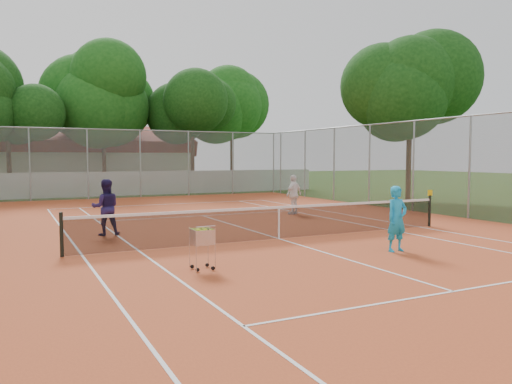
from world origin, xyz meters
name	(u,v)px	position (x,y,z in m)	size (l,w,h in m)	color
ground	(279,240)	(0.00, 0.00, 0.00)	(120.00, 120.00, 0.00)	#1D390F
court_pad	(279,239)	(0.00, 0.00, 0.01)	(18.00, 34.00, 0.02)	#B64A23
court_lines	(279,239)	(0.00, 0.00, 0.02)	(10.98, 23.78, 0.01)	white
tennis_net	(279,222)	(0.00, 0.00, 0.51)	(11.88, 0.10, 0.98)	black
perimeter_fence	(279,171)	(0.00, 0.00, 2.00)	(18.00, 34.00, 4.00)	slate
boundary_wall	(133,183)	(0.00, 19.00, 0.75)	(26.00, 0.30, 1.50)	white
clubhouse	(79,160)	(-2.00, 29.00, 2.20)	(16.40, 9.00, 4.40)	beige
tropical_trees	(122,119)	(0.00, 22.00, 5.00)	(29.00, 19.00, 10.00)	#0D330C
player_near	(397,219)	(1.73, -3.02, 0.85)	(0.61, 0.40, 1.66)	#199FDB
player_far_left	(106,207)	(-4.40, 2.96, 0.88)	(0.83, 0.65, 1.72)	#1F1745
player_far_right	(294,194)	(3.61, 5.22, 0.85)	(0.97, 0.40, 1.66)	white
ball_hopper	(202,247)	(-3.39, -2.78, 0.50)	(0.46, 0.46, 0.95)	silver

